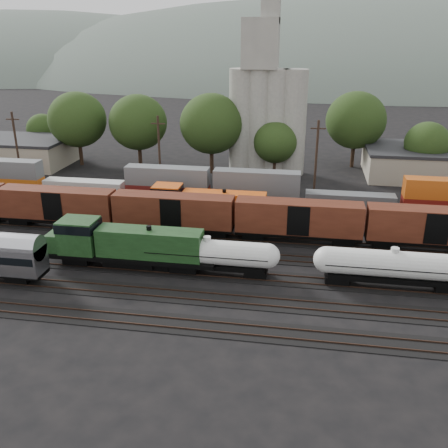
% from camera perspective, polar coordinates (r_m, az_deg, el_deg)
% --- Properties ---
extents(ground, '(600.00, 600.00, 0.00)m').
position_cam_1_polar(ground, '(57.73, -1.81, -3.40)').
color(ground, black).
extents(tracks, '(180.00, 33.20, 0.20)m').
position_cam_1_polar(tracks, '(57.71, -1.81, -3.36)').
color(tracks, black).
rests_on(tracks, ground).
extents(green_locomotive, '(18.73, 3.31, 4.96)m').
position_cam_1_polar(green_locomotive, '(54.47, -11.75, -2.20)').
color(green_locomotive, black).
rests_on(green_locomotive, ground).
extents(tank_car_a, '(15.16, 2.71, 3.97)m').
position_cam_1_polar(tank_car_a, '(52.12, -1.93, -3.36)').
color(tank_car_a, silver).
rests_on(tank_car_a, ground).
extents(tank_car_b, '(15.57, 2.79, 4.08)m').
position_cam_1_polar(tank_car_b, '(52.04, 18.75, -4.54)').
color(tank_car_b, silver).
rests_on(tank_car_b, ground).
extents(orange_locomotive, '(18.34, 3.06, 4.58)m').
position_cam_1_polar(orange_locomotive, '(66.41, -2.63, 2.40)').
color(orange_locomotive, black).
rests_on(orange_locomotive, ground).
extents(boxcar_string, '(184.40, 2.90, 4.20)m').
position_cam_1_polar(boxcar_string, '(60.63, 15.81, 0.21)').
color(boxcar_string, black).
rests_on(boxcar_string, ground).
extents(container_wall, '(166.75, 2.60, 5.80)m').
position_cam_1_polar(container_wall, '(69.80, 6.10, 3.49)').
color(container_wall, black).
rests_on(container_wall, ground).
extents(grain_silo, '(13.40, 5.00, 29.00)m').
position_cam_1_polar(grain_silo, '(88.62, 4.87, 12.92)').
color(grain_silo, '#9C998F').
rests_on(grain_silo, ground).
extents(industrial_sheds, '(119.38, 17.26, 5.10)m').
position_cam_1_polar(industrial_sheds, '(89.37, 6.81, 7.23)').
color(industrial_sheds, '#9E937F').
rests_on(industrial_sheds, ground).
extents(tree_band, '(166.78, 20.26, 14.04)m').
position_cam_1_polar(tree_band, '(91.49, 2.95, 11.00)').
color(tree_band, black).
rests_on(tree_band, ground).
extents(utility_poles, '(122.20, 0.36, 12.00)m').
position_cam_1_polar(utility_poles, '(76.26, 1.36, 7.74)').
color(utility_poles, black).
rests_on(utility_poles, ground).
extents(distant_hills, '(860.00, 286.00, 130.00)m').
position_cam_1_polar(distant_hills, '(314.87, 12.12, 12.75)').
color(distant_hills, '#59665B').
rests_on(distant_hills, ground).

